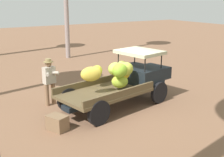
# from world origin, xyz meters

# --- Properties ---
(ground_plane) EXTENTS (60.00, 60.00, 0.00)m
(ground_plane) POSITION_xyz_m (0.00, 0.00, 0.00)
(ground_plane) COLOR brown
(truck) EXTENTS (4.63, 2.42, 1.83)m
(truck) POSITION_xyz_m (0.35, -0.09, 0.92)
(truck) COLOR black
(truck) RESTS_ON ground
(farmer) EXTENTS (0.53, 0.49, 1.65)m
(farmer) POSITION_xyz_m (-1.95, 1.17, 0.94)
(farmer) COLOR #8A684B
(farmer) RESTS_ON ground
(wooden_crate) EXTENTS (0.59, 0.68, 0.44)m
(wooden_crate) POSITION_xyz_m (-2.50, -0.88, 0.22)
(wooden_crate) COLOR #7E6044
(wooden_crate) RESTS_ON ground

